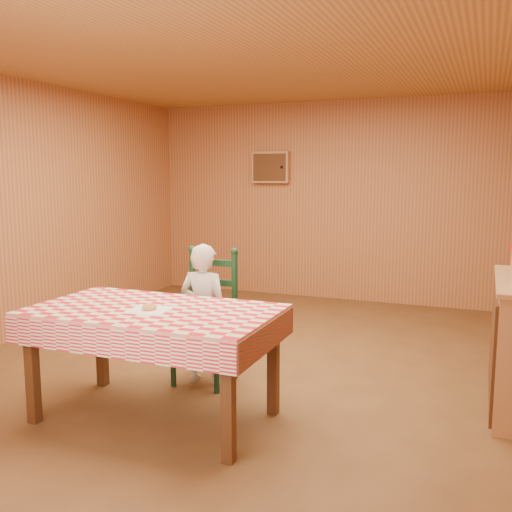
# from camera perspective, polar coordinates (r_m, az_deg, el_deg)

# --- Properties ---
(ground) EXTENTS (6.00, 6.00, 0.00)m
(ground) POSITION_cam_1_polar(r_m,az_deg,el_deg) (5.02, -0.87, -11.09)
(ground) COLOR brown
(ground) RESTS_ON ground
(cabin_walls) EXTENTS (5.10, 6.05, 2.65)m
(cabin_walls) POSITION_cam_1_polar(r_m,az_deg,el_deg) (5.24, 1.36, 10.01)
(cabin_walls) COLOR #B16D40
(cabin_walls) RESTS_ON ground
(dining_table) EXTENTS (1.66, 0.96, 0.77)m
(dining_table) POSITION_cam_1_polar(r_m,az_deg,el_deg) (3.91, -10.18, -6.35)
(dining_table) COLOR #512D15
(dining_table) RESTS_ON ground
(ladder_chair) EXTENTS (0.44, 0.40, 1.08)m
(ladder_chair) POSITION_cam_1_polar(r_m,az_deg,el_deg) (4.61, -4.88, -6.35)
(ladder_chair) COLOR black
(ladder_chair) RESTS_ON ground
(seated_child) EXTENTS (0.41, 0.27, 1.12)m
(seated_child) POSITION_cam_1_polar(r_m,az_deg,el_deg) (4.55, -5.22, -5.79)
(seated_child) COLOR silver
(seated_child) RESTS_ON ground
(napkin) EXTENTS (0.28, 0.28, 0.00)m
(napkin) POSITION_cam_1_polar(r_m,az_deg,el_deg) (3.84, -10.61, -5.31)
(napkin) COLOR white
(napkin) RESTS_ON dining_table
(donut) EXTENTS (0.10, 0.10, 0.03)m
(donut) POSITION_cam_1_polar(r_m,az_deg,el_deg) (3.84, -10.62, -5.04)
(donut) COLOR #CD8849
(donut) RESTS_ON napkin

